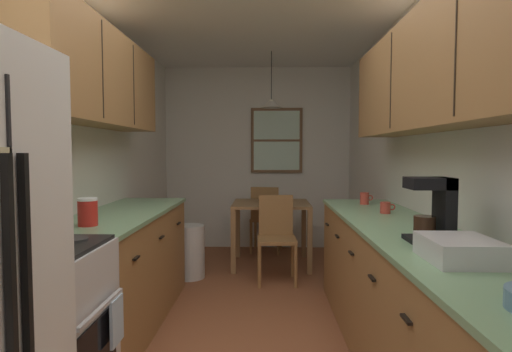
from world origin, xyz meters
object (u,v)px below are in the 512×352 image
dining_chair_far (266,216)px  trash_bin (190,252)px  coffee_maker (435,208)px  mug_by_coffeemaker (365,198)px  stove_range (31,339)px  dining_table (271,213)px  storage_canister (88,212)px  table_serving_bowl (268,199)px  dining_chair_near (276,234)px  mug_spare (386,208)px  dish_rack (459,250)px

dining_chair_far → trash_bin: (-0.82, -1.16, -0.21)m
coffee_maker → mug_by_coffeemaker: size_ratio=2.92×
stove_range → dining_table: (1.18, 3.10, 0.17)m
dining_chair_far → storage_canister: storage_canister is taller
table_serving_bowl → dining_table: bearing=-70.6°
dining_table → dining_chair_near: (0.05, -0.61, -0.14)m
dining_chair_far → mug_spare: size_ratio=7.88×
storage_canister → mug_by_coffeemaker: bearing=29.6°
mug_by_coffeemaker → dining_chair_far: bearing=115.0°
dining_chair_near → trash_bin: 0.96m
coffee_maker → table_serving_bowl: (-0.85, 2.94, -0.29)m
dining_chair_near → table_serving_bowl: 0.77m
dining_chair_near → coffee_maker: coffee_maker is taller
stove_range → table_serving_bowl: bearing=70.3°
stove_range → dining_chair_far: size_ratio=1.22×
storage_canister → table_serving_bowl: storage_canister is taller
coffee_maker → mug_by_coffeemaker: (-0.00, 1.56, -0.12)m
trash_bin → mug_by_coffeemaker: 1.97m
dining_chair_far → table_serving_bowl: 0.59m
dining_chair_near → storage_canister: size_ratio=5.13×
dining_chair_far → coffee_maker: (0.88, -3.46, 0.57)m
coffee_maker → dish_rack: coffee_maker is taller
dining_chair_near → dining_table: bearing=94.6°
dining_table → trash_bin: size_ratio=1.58×
mug_spare → storage_canister: bearing=-163.9°
stove_range → mug_spare: size_ratio=9.63×
dining_table → stove_range: bearing=-110.9°
dining_chair_near → coffee_maker: (0.77, -2.23, 0.57)m
stove_range → coffee_maker: bearing=7.3°
dining_chair_far → dining_table: bearing=-83.9°
dining_table → dining_chair_far: size_ratio=1.01×
dish_rack → table_serving_bowl: dish_rack is taller
trash_bin → table_serving_bowl: 1.18m
dining_table → storage_canister: bearing=-116.1°
trash_bin → storage_canister: size_ratio=3.27×
dining_chair_far → mug_spare: 2.65m
storage_canister → dish_rack: storage_canister is taller
trash_bin → table_serving_bowl: size_ratio=3.08×
dining_table → dining_chair_far: 0.63m
dining_table → mug_spare: bearing=-65.2°
dining_table → storage_canister: (-1.19, -2.42, 0.35)m
dish_rack → table_serving_bowl: bearing=103.5°
dining_chair_far → table_serving_bowl: dining_chair_far is taller
trash_bin → storage_canister: (-0.30, -1.88, 0.70)m
dining_table → dish_rack: bearing=-76.6°
dining_chair_near → dish_rack: size_ratio=2.65×
stove_range → dining_table: size_ratio=1.21×
dining_chair_near → dining_chair_far: same height
dining_table → mug_spare: (0.85, -1.83, 0.31)m
dining_table → coffee_maker: bearing=-74.0°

